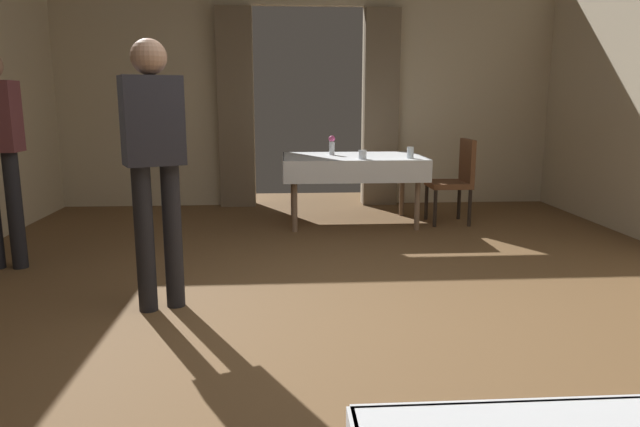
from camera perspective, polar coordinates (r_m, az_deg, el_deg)
ground at (r=3.59m, az=2.12°, el=-10.95°), size 10.08×10.08×0.00m
wall_back at (r=7.49m, az=-1.15°, el=12.46°), size 6.40×0.27×3.00m
dining_table_mid at (r=6.31m, az=3.23°, el=5.01°), size 1.52×1.01×0.75m
chair_mid_right at (r=6.51m, az=13.36°, el=3.55°), size 0.44×0.44×0.93m
flower_vase_mid at (r=6.39m, az=1.19°, el=6.87°), size 0.07×0.07×0.21m
glass_mid_b at (r=6.11m, az=8.96°, el=6.00°), size 0.07×0.07×0.12m
glass_mid_c at (r=5.96m, az=4.25°, el=5.86°), size 0.08×0.08×0.09m
person_diner_standing_aside at (r=3.77m, az=-16.16°, el=5.77°), size 0.42×0.35×1.72m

